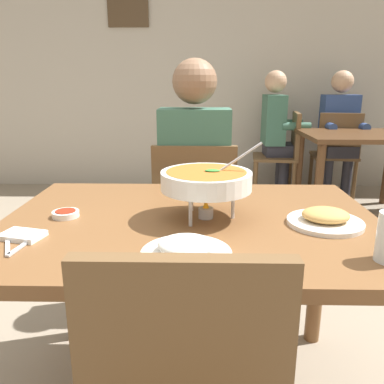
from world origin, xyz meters
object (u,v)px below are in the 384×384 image
at_px(dining_table_far, 359,148).
at_px(patron_bg_middle, 339,127).
at_px(dining_table_main, 191,248).
at_px(chair_bg_left, 284,150).
at_px(patron_bg_left, 277,127).
at_px(diner_main, 195,170).
at_px(chair_diner_main, 194,215).
at_px(curry_bowl, 206,181).
at_px(rice_plate, 186,250).
at_px(sauce_dish, 66,214).
at_px(chair_bg_middle, 336,150).
at_px(appetizer_plate, 325,219).

height_order(dining_table_far, patron_bg_middle, patron_bg_middle).
bearing_deg(patron_bg_middle, dining_table_main, -117.14).
bearing_deg(dining_table_far, patron_bg_middle, 89.28).
bearing_deg(chair_bg_left, patron_bg_left, 142.62).
relative_size(dining_table_far, chair_bg_left, 1.11).
height_order(diner_main, chair_bg_left, diner_main).
distance_m(chair_diner_main, curry_bowl, 0.83).
height_order(rice_plate, dining_table_far, rice_plate).
relative_size(dining_table_main, chair_diner_main, 1.40).
distance_m(diner_main, rice_plate, 1.07).
relative_size(chair_diner_main, dining_table_far, 0.90).
bearing_deg(rice_plate, sauce_dish, 144.13).
height_order(curry_bowl, chair_bg_left, curry_bowl).
relative_size(rice_plate, chair_bg_middle, 0.27).
height_order(dining_table_far, chair_bg_middle, chair_bg_middle).
bearing_deg(sauce_dish, dining_table_far, 50.25).
bearing_deg(dining_table_far, rice_plate, -119.67).
xyz_separation_m(appetizer_plate, chair_bg_left, (0.47, 2.85, -0.27)).
height_order(dining_table_main, appetizer_plate, appetizer_plate).
height_order(sauce_dish, patron_bg_left, patron_bg_left).
distance_m(rice_plate, chair_bg_middle, 3.44).
relative_size(curry_bowl, rice_plate, 1.39).
relative_size(curry_bowl, sauce_dish, 3.69).
relative_size(diner_main, patron_bg_middle, 1.00).
bearing_deg(diner_main, rice_plate, -90.27).
xyz_separation_m(dining_table_main, appetizer_plate, (0.43, -0.05, 0.13)).
bearing_deg(chair_bg_left, dining_table_far, -42.85).
bearing_deg(dining_table_far, curry_bowl, -121.87).
bearing_deg(chair_bg_left, sauce_dish, -115.41).
xyz_separation_m(dining_table_main, curry_bowl, (0.05, 0.01, 0.24)).
relative_size(rice_plate, dining_table_far, 0.24).
distance_m(diner_main, curry_bowl, 0.78).
distance_m(chair_bg_left, patron_bg_left, 0.25).
height_order(rice_plate, chair_bg_middle, chair_bg_middle).
height_order(dining_table_far, patron_bg_left, patron_bg_left).
bearing_deg(sauce_dish, chair_diner_main, 59.93).
relative_size(diner_main, rice_plate, 5.46).
height_order(chair_diner_main, chair_bg_left, same).
height_order(diner_main, sauce_dish, diner_main).
distance_m(chair_diner_main, patron_bg_middle, 2.59).
height_order(dining_table_main, curry_bowl, curry_bowl).
xyz_separation_m(chair_diner_main, appetizer_plate, (0.43, -0.79, 0.27)).
distance_m(appetizer_plate, patron_bg_middle, 3.09).
xyz_separation_m(chair_diner_main, sauce_dish, (-0.43, -0.74, 0.26)).
xyz_separation_m(chair_diner_main, chair_bg_left, (0.90, 2.05, 0.00)).
relative_size(chair_bg_middle, patron_bg_middle, 0.69).
bearing_deg(dining_table_far, patron_bg_left, 137.76).
bearing_deg(dining_table_main, patron_bg_left, 73.93).
height_order(rice_plate, patron_bg_left, patron_bg_left).
xyz_separation_m(curry_bowl, sauce_dish, (-0.48, 0.00, -0.12)).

